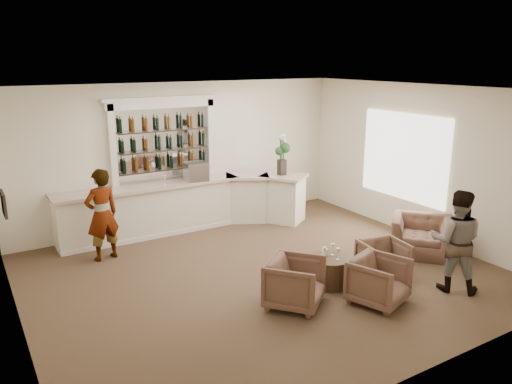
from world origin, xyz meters
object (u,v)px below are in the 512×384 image
Objects in this scene: cocktail_table at (330,271)px; armchair_left at (295,283)px; armchair_right at (383,260)px; espresso_machine at (196,172)px; bar_counter at (188,205)px; armchair_center at (379,281)px; guest at (456,241)px; sommelier at (102,215)px; armchair_far at (421,236)px; flower_vase at (282,152)px.

armchair_left is at bearing -162.93° from cocktail_table.
espresso_machine reaches higher than armchair_right.
bar_counter is 4.64m from armchair_right.
armchair_right is (0.97, -0.29, 0.10)m from cocktail_table.
armchair_center is (1.19, -0.63, -0.01)m from armchair_left.
armchair_right is (1.91, -4.22, -0.23)m from bar_counter.
guest reaches higher than armchair_left.
sommelier is (-2.10, -0.75, 0.33)m from bar_counter.
armchair_left is 1.35m from armchair_center.
armchair_right is 1.59× the size of espresso_machine.
armchair_left reaches higher than cocktail_table.
armchair_far is 4.99m from espresso_machine.
armchair_left is at bearing -89.10° from espresso_machine.
armchair_left reaches higher than armchair_center.
armchair_left is at bearing -90.47° from bar_counter.
guest is 2.82m from armchair_left.
sommelier is 1.04× the size of guest.
espresso_machine is at bearing 47.10° from armchair_left.
cocktail_table is at bearing -110.41° from flower_vase.
armchair_center is 4.99m from espresso_machine.
espresso_machine is 0.50× the size of flower_vase.
guest is at bearing -70.91° from armchair_far.
armchair_left is at bearing -121.24° from flower_vase.
flower_vase is at bearing 160.48° from armchair_far.
armchair_far is (2.47, 0.17, 0.12)m from cocktail_table.
sommelier is 1.58× the size of armchair_far.
cocktail_table is 0.81× the size of armchair_left.
armchair_right is (1.94, 0.01, -0.04)m from armchair_left.
armchair_right is 0.66× the size of armchair_far.
flower_vase reaches higher than guest.
armchair_far is at bearing -45.05° from espresso_machine.
armchair_center is (1.16, -4.86, -0.20)m from bar_counter.
bar_counter reaches higher than cocktail_table.
espresso_machine is (2.31, 0.69, 0.45)m from sommelier.
flower_vase is (1.03, 4.28, 1.31)m from armchair_center.
espresso_machine is (-0.95, 4.80, 0.97)m from armchair_center.
armchair_center reaches higher than armchair_right.
flower_vase is (2.18, -0.57, 1.11)m from bar_counter.
flower_vase is (1.98, -0.52, 0.33)m from espresso_machine.
armchair_right reaches higher than cocktail_table.
guest is (2.59, -5.15, 0.30)m from bar_counter.
armchair_right is at bearing -113.45° from armchair_far.
bar_counter is 8.24× the size of cocktail_table.
sommelier is 4.36m from flower_vase.
guest reaches higher than armchair_far.
flower_vase is at bearing 170.32° from sommelier.
cocktail_table is 0.96m from armchair_center.
armchair_left is at bearing 132.50° from armchair_center.
flower_vase reaches higher than armchair_center.
bar_counter is at bearing -172.37° from sommelier.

